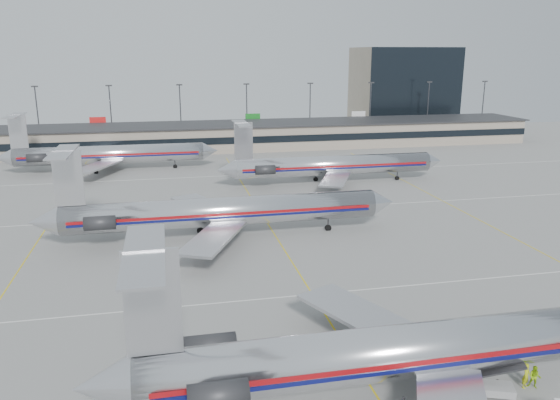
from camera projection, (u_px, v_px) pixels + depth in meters
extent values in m
plane|color=gray|center=(345.00, 345.00, 44.51)|extent=(260.00, 260.00, 0.00)
cube|color=silver|center=(312.00, 294.00, 53.96)|extent=(160.00, 0.15, 0.02)
cube|color=gray|center=(220.00, 137.00, 136.33)|extent=(160.00, 16.00, 6.00)
cube|color=black|center=(223.00, 141.00, 128.62)|extent=(160.00, 0.20, 1.60)
cube|color=#2D2D30|center=(220.00, 124.00, 135.52)|extent=(162.00, 17.00, 0.30)
cylinder|color=#38383D|center=(38.00, 117.00, 139.37)|extent=(0.30, 0.30, 15.00)
cube|color=#2D2D30|center=(34.00, 86.00, 137.40)|extent=(1.60, 0.40, 0.35)
cylinder|color=#38383D|center=(111.00, 115.00, 142.98)|extent=(0.30, 0.30, 15.00)
cube|color=#2D2D30|center=(109.00, 86.00, 141.01)|extent=(1.60, 0.40, 0.35)
cylinder|color=#38383D|center=(181.00, 114.00, 146.58)|extent=(0.30, 0.30, 15.00)
cube|color=#2D2D30|center=(179.00, 85.00, 144.61)|extent=(1.60, 0.40, 0.35)
cylinder|color=#38383D|center=(247.00, 112.00, 150.19)|extent=(0.30, 0.30, 15.00)
cube|color=#2D2D30|center=(246.00, 84.00, 148.22)|extent=(1.60, 0.40, 0.35)
cylinder|color=#38383D|center=(310.00, 111.00, 153.80)|extent=(0.30, 0.30, 15.00)
cube|color=#2D2D30|center=(310.00, 83.00, 151.83)|extent=(1.60, 0.40, 0.35)
cylinder|color=#38383D|center=(370.00, 109.00, 157.40)|extent=(0.30, 0.30, 15.00)
cube|color=#2D2D30|center=(371.00, 83.00, 155.44)|extent=(1.60, 0.40, 0.35)
cylinder|color=#38383D|center=(428.00, 108.00, 161.01)|extent=(0.30, 0.30, 15.00)
cube|color=#2D2D30|center=(430.00, 82.00, 159.04)|extent=(1.60, 0.40, 0.35)
cylinder|color=#38383D|center=(483.00, 107.00, 164.62)|extent=(0.30, 0.30, 15.00)
cube|color=#2D2D30|center=(485.00, 81.00, 162.65)|extent=(1.60, 0.40, 0.35)
cube|color=tan|center=(403.00, 88.00, 174.63)|extent=(30.00, 20.00, 25.00)
cylinder|color=silver|center=(431.00, 348.00, 37.45)|extent=(39.76, 3.68, 3.68)
cone|color=silver|center=(102.00, 387.00, 33.11)|extent=(3.58, 3.68, 3.68)
cube|color=#9B0B10|center=(445.00, 360.00, 35.66)|extent=(37.77, 0.05, 0.35)
cube|color=#0B0F52|center=(444.00, 366.00, 35.77)|extent=(37.77, 0.05, 0.28)
cube|color=silver|center=(367.00, 318.00, 43.88)|extent=(9.24, 13.47, 0.32)
cube|color=silver|center=(153.00, 303.00, 32.41)|extent=(3.38, 0.25, 6.76)
cube|color=silver|center=(144.00, 253.00, 31.53)|extent=(2.39, 10.44, 0.18)
cylinder|color=#2D2D30|center=(210.00, 347.00, 37.06)|extent=(3.58, 1.69, 1.69)
cylinder|color=#2D2D30|center=(218.00, 396.00, 31.71)|extent=(3.58, 1.69, 1.69)
cylinder|color=#2D2D30|center=(376.00, 368.00, 39.79)|extent=(0.20, 0.20, 1.64)
cylinder|color=silver|center=(224.00, 212.00, 69.82)|extent=(39.86, 3.69, 3.69)
cone|color=silver|center=(382.00, 202.00, 74.13)|extent=(3.19, 3.69, 3.69)
cone|color=silver|center=(44.00, 222.00, 65.46)|extent=(3.59, 3.69, 3.69)
cube|color=#9B0B10|center=(226.00, 214.00, 68.03)|extent=(37.87, 0.05, 0.35)
cube|color=#0B0F52|center=(226.00, 218.00, 68.13)|extent=(37.87, 0.05, 0.28)
cube|color=silver|center=(205.00, 206.00, 76.27)|extent=(9.27, 13.51, 0.32)
cube|color=silver|center=(214.00, 237.00, 63.08)|extent=(9.27, 13.51, 0.32)
cube|color=silver|center=(68.00, 178.00, 64.77)|extent=(3.39, 0.25, 6.78)
cube|color=silver|center=(63.00, 152.00, 63.88)|extent=(2.39, 10.46, 0.18)
cylinder|color=#2D2D30|center=(104.00, 210.00, 69.43)|extent=(3.59, 1.69, 1.69)
cylinder|color=#2D2D30|center=(100.00, 223.00, 64.06)|extent=(3.59, 1.69, 1.69)
cylinder|color=#2D2D30|center=(328.00, 225.00, 73.30)|extent=(0.20, 0.20, 1.64)
cylinder|color=#2D2D30|center=(203.00, 239.00, 67.65)|extent=(0.20, 0.20, 1.64)
cylinder|color=#2D2D30|center=(200.00, 227.00, 72.17)|extent=(0.20, 0.20, 1.64)
cylinder|color=black|center=(328.00, 228.00, 73.43)|extent=(0.90, 0.30, 0.90)
cylinder|color=silver|center=(335.00, 165.00, 99.57)|extent=(36.26, 3.53, 3.53)
cone|color=silver|center=(434.00, 161.00, 103.51)|extent=(3.05, 3.53, 3.53)
cone|color=silver|center=(226.00, 170.00, 95.59)|extent=(3.44, 3.53, 3.53)
cube|color=#9B0B10|center=(338.00, 166.00, 97.85)|extent=(34.45, 0.05, 0.33)
cube|color=#0B0F52|center=(337.00, 169.00, 97.95)|extent=(34.45, 0.05, 0.27)
cube|color=silver|center=(315.00, 164.00, 105.74)|extent=(8.88, 12.94, 0.31)
cube|color=silver|center=(335.00, 179.00, 93.12)|extent=(8.88, 12.94, 0.31)
cube|color=silver|center=(243.00, 141.00, 94.92)|extent=(3.24, 0.24, 6.49)
cube|color=silver|center=(242.00, 123.00, 94.07)|extent=(2.29, 10.02, 0.17)
cylinder|color=#2D2D30|center=(260.00, 164.00, 99.38)|extent=(3.44, 1.62, 1.62)
cylinder|color=#2D2D30|center=(265.00, 170.00, 94.25)|extent=(3.44, 1.62, 1.62)
cylinder|color=#2D2D30|center=(397.00, 176.00, 102.71)|extent=(0.19, 0.19, 1.57)
cylinder|color=#2D2D30|center=(323.00, 182.00, 97.49)|extent=(0.19, 0.19, 1.57)
cylinder|color=#2D2D30|center=(316.00, 177.00, 101.82)|extent=(0.19, 0.19, 1.57)
cylinder|color=black|center=(397.00, 178.00, 102.83)|extent=(0.86, 0.29, 0.86)
cylinder|color=silver|center=(111.00, 154.00, 110.24)|extent=(36.84, 3.59, 3.59)
cone|color=silver|center=(210.00, 151.00, 114.24)|extent=(3.10, 3.59, 3.59)
cone|color=silver|center=(4.00, 158.00, 106.20)|extent=(3.49, 3.59, 3.59)
cube|color=#9B0B10|center=(110.00, 155.00, 108.50)|extent=(35.00, 0.05, 0.34)
cube|color=#0B0F52|center=(110.00, 157.00, 108.60)|extent=(35.00, 0.05, 0.27)
cube|color=silver|center=(105.00, 154.00, 116.52)|extent=(9.02, 13.14, 0.31)
cube|color=silver|center=(98.00, 166.00, 103.69)|extent=(9.02, 13.14, 0.31)
cube|color=silver|center=(18.00, 132.00, 105.52)|extent=(3.30, 0.24, 6.59)
cube|color=silver|center=(14.00, 115.00, 104.66)|extent=(2.33, 10.18, 0.17)
cylinder|color=#2D2D30|center=(42.00, 153.00, 110.06)|extent=(3.49, 1.65, 1.65)
cylinder|color=#2D2D30|center=(36.00, 158.00, 104.84)|extent=(3.49, 1.65, 1.65)
cylinder|color=#2D2D30|center=(175.00, 164.00, 113.44)|extent=(0.19, 0.19, 1.60)
cylinder|color=#2D2D30|center=(96.00, 170.00, 108.13)|extent=(0.19, 0.19, 1.60)
cylinder|color=#2D2D30|center=(98.00, 165.00, 112.53)|extent=(0.19, 0.19, 1.60)
cylinder|color=black|center=(175.00, 166.00, 113.56)|extent=(0.87, 0.29, 0.87)
cube|color=#9B9B9B|center=(484.00, 388.00, 38.00)|extent=(4.22, 2.71, 0.55)
cube|color=#2D2D30|center=(494.00, 371.00, 37.80)|extent=(4.12, 2.32, 1.42)
cylinder|color=black|center=(497.00, 383.00, 38.91)|extent=(0.55, 0.18, 0.55)
cylinder|color=black|center=(507.00, 393.00, 37.77)|extent=(0.55, 0.18, 0.55)
cylinder|color=black|center=(461.00, 388.00, 38.34)|extent=(0.55, 0.18, 0.55)
cylinder|color=black|center=(470.00, 399.00, 37.20)|extent=(0.55, 0.18, 0.55)
imported|color=#B2C012|center=(526.00, 376.00, 38.70)|extent=(0.82, 0.74, 1.87)
imported|color=#8FC312|center=(535.00, 377.00, 38.67)|extent=(1.04, 1.02, 1.69)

